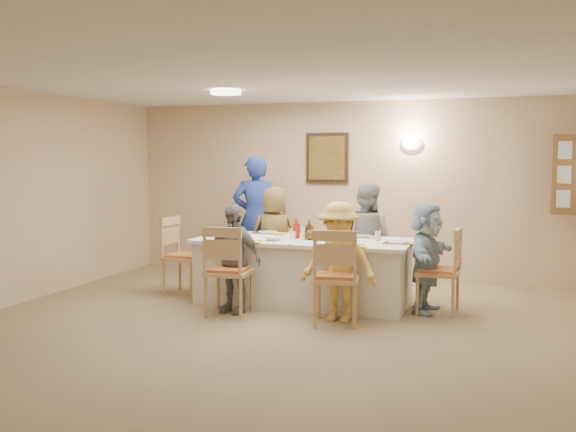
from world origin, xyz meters
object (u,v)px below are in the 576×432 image
(dining_table, at_px, (303,271))
(chair_front_left, at_px, (229,270))
(chair_back_right, at_px, (367,254))
(chair_left_end, at_px, (185,255))
(diner_back_left, at_px, (275,238))
(condiment_ketchup, at_px, (296,228))
(diner_back_right, at_px, (366,239))
(diner_right_end, at_px, (426,258))
(caregiver, at_px, (256,218))
(chair_front_right, at_px, (336,276))
(chair_back_left, at_px, (278,253))
(diner_front_left, at_px, (233,259))
(chair_right_end, at_px, (438,270))
(diner_front_right, at_px, (339,262))

(dining_table, distance_m, chair_front_left, 1.01)
(chair_back_right, xyz_separation_m, chair_left_end, (-2.15, -0.80, -0.01))
(diner_back_left, height_order, condiment_ketchup, diner_back_left)
(chair_front_left, bearing_deg, diner_back_right, -133.63)
(dining_table, height_order, diner_right_end, diner_right_end)
(diner_back_left, bearing_deg, diner_back_right, 171.26)
(caregiver, bearing_deg, chair_left_end, 48.52)
(chair_front_right, relative_size, diner_back_right, 0.71)
(dining_table, distance_m, diner_right_end, 1.44)
(chair_back_left, distance_m, diner_back_left, 0.26)
(chair_back_left, xyz_separation_m, chair_left_end, (-0.95, -0.80, 0.04))
(diner_back_right, bearing_deg, diner_front_left, 59.14)
(chair_front_left, bearing_deg, chair_back_right, -131.47)
(chair_back_left, relative_size, chair_back_right, 0.89)
(chair_left_end, bearing_deg, diner_right_end, -87.15)
(diner_back_left, bearing_deg, chair_front_right, 120.30)
(chair_back_left, relative_size, diner_back_right, 0.64)
(chair_right_end, height_order, diner_front_left, diner_front_left)
(diner_back_left, bearing_deg, chair_right_end, 153.71)
(dining_table, bearing_deg, chair_back_left, 126.87)
(dining_table, relative_size, diner_front_right, 2.00)
(caregiver, bearing_deg, chair_back_right, 150.04)
(diner_right_end, bearing_deg, chair_left_end, 96.83)
(chair_right_end, bearing_deg, condiment_ketchup, -87.57)
(dining_table, bearing_deg, chair_front_left, -126.87)
(diner_back_left, distance_m, diner_front_left, 1.36)
(chair_front_right, height_order, condiment_ketchup, condiment_ketchup)
(diner_front_left, bearing_deg, diner_front_right, 11.40)
(dining_table, height_order, chair_back_right, chair_back_right)
(chair_back_left, height_order, diner_back_left, diner_back_left)
(chair_left_end, distance_m, diner_right_end, 2.97)
(chair_front_right, bearing_deg, chair_back_left, -62.87)
(diner_back_left, bearing_deg, diner_front_right, 122.68)
(chair_back_left, height_order, diner_right_end, diner_right_end)
(diner_back_right, bearing_deg, chair_front_right, 100.56)
(chair_front_left, xyz_separation_m, chair_right_end, (2.15, 0.80, -0.02))
(dining_table, height_order, chair_front_left, chair_front_left)
(diner_front_left, bearing_deg, diner_right_end, 30.01)
(diner_front_right, distance_m, caregiver, 2.48)
(chair_right_end, bearing_deg, diner_back_left, -103.95)
(chair_back_right, bearing_deg, chair_right_end, -50.71)
(chair_left_end, relative_size, diner_right_end, 0.80)
(chair_front_left, xyz_separation_m, caregiver, (-0.45, 1.95, 0.37))
(diner_back_right, bearing_deg, chair_right_end, 154.97)
(diner_back_right, bearing_deg, chair_front_left, 61.53)
(chair_right_end, xyz_separation_m, diner_front_left, (-2.15, -0.68, 0.12))
(chair_front_left, height_order, diner_back_right, diner_back_right)
(chair_front_left, distance_m, chair_left_end, 1.24)
(diner_front_left, height_order, diner_front_right, diner_front_right)
(diner_back_left, distance_m, diner_right_end, 2.13)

